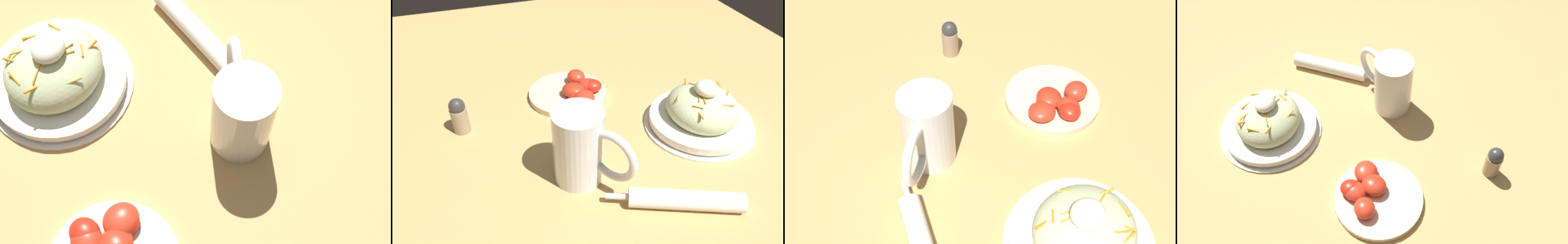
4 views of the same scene
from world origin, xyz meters
TOP-DOWN VIEW (x-y plane):
  - ground_plane at (0.00, 0.00)m, footprint 1.43×1.43m
  - salad_plate at (0.08, 0.27)m, footprint 0.22×0.22m
  - beer_mug at (0.14, 0.01)m, footprint 0.13×0.11m
  - tomato_plate at (-0.10, 0.06)m, footprint 0.17×0.17m
  - salt_shaker at (-0.06, -0.18)m, footprint 0.03×0.03m

SIDE VIEW (x-z plane):
  - ground_plane at x=0.00m, z-range 0.00..0.00m
  - tomato_plate at x=-0.10m, z-range -0.01..0.04m
  - salad_plate at x=0.08m, z-range -0.02..0.08m
  - salt_shaker at x=-0.06m, z-range 0.00..0.07m
  - beer_mug at x=0.14m, z-range -0.01..0.13m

